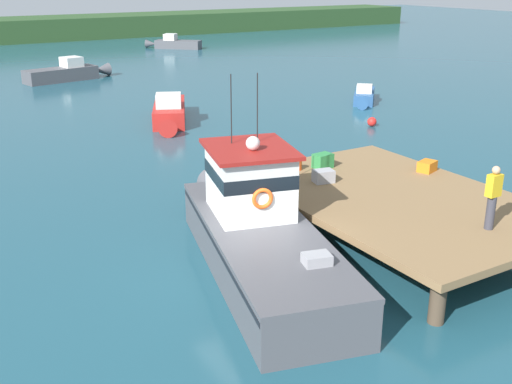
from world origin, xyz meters
name	(u,v)px	position (x,y,z in m)	size (l,w,h in m)	color
ground_plane	(253,273)	(0.00, 0.00, 0.00)	(200.00, 200.00, 0.00)	#1E4C5B
dock	(397,199)	(4.80, 0.00, 1.07)	(6.00, 9.00, 1.20)	#4C3D2D
main_fishing_boat	(257,228)	(0.35, 0.38, 1.01)	(4.50, 9.94, 4.80)	#4C4C51
crate_stack_near_edge	(323,176)	(3.70, 2.03, 1.39)	(0.60, 0.44, 0.38)	#9E9EA3
crate_stack_mid_dock	(323,161)	(4.57, 3.22, 1.43)	(0.60, 0.44, 0.47)	#2D8442
crate_single_by_cleat	(427,166)	(7.19, 1.19, 1.37)	(0.60, 0.44, 0.34)	orange
bait_bucket	(297,165)	(3.74, 3.49, 1.37)	(0.32, 0.32, 0.34)	#E04C19
deckhand_by_the_boat	(493,196)	(5.03, -3.00, 2.06)	(0.36, 0.22, 1.63)	#383842
moored_boat_outer_mooring	(169,112)	(4.94, 16.55, 0.53)	(3.62, 5.98, 1.53)	red
moored_boat_near_channel	(364,96)	(16.78, 15.41, 0.37)	(3.53, 3.72, 1.09)	#285184
moored_boat_mid_harbor	(174,44)	(18.34, 46.04, 0.49)	(4.89, 4.66, 1.43)	#4C4C51
moored_boat_off_the_point	(67,73)	(3.99, 32.23, 0.55)	(6.40, 2.61, 1.60)	#4C4C51
mooring_buoy_inshore	(372,122)	(13.18, 10.59, 0.23)	(0.46, 0.46, 0.46)	red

